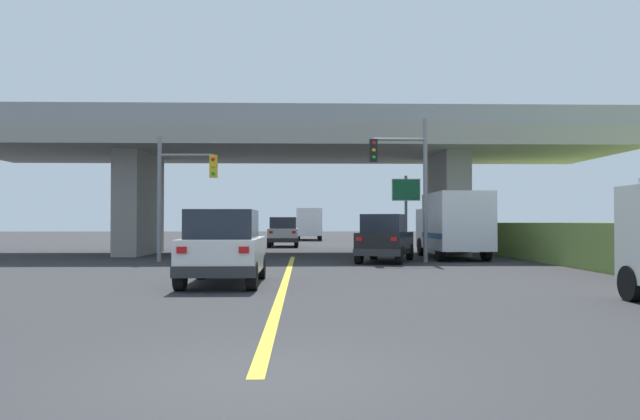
% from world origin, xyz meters
% --- Properties ---
extents(ground, '(160.00, 160.00, 0.00)m').
position_xyz_m(ground, '(0.00, 26.32, 0.00)').
color(ground, '#2B2B2D').
extents(overpass_bridge, '(33.82, 9.74, 7.10)m').
position_xyz_m(overpass_bridge, '(0.00, 26.32, 5.16)').
color(overpass_bridge, gray).
rests_on(overpass_bridge, ground).
extents(lane_divider_stripe, '(0.20, 23.69, 0.01)m').
position_xyz_m(lane_divider_stripe, '(0.00, 11.85, 0.00)').
color(lane_divider_stripe, yellow).
rests_on(lane_divider_stripe, ground).
extents(suv_lead, '(2.03, 4.32, 2.02)m').
position_xyz_m(suv_lead, '(-1.64, 10.22, 1.01)').
color(suv_lead, silver).
rests_on(suv_lead, ground).
extents(suv_crossing, '(3.06, 4.76, 2.02)m').
position_xyz_m(suv_crossing, '(3.98, 19.61, 1.01)').
color(suv_crossing, black).
rests_on(suv_crossing, ground).
extents(box_truck, '(2.33, 6.43, 3.02)m').
position_xyz_m(box_truck, '(7.45, 22.00, 1.59)').
color(box_truck, silver).
rests_on(box_truck, ground).
extents(sedan_oncoming, '(2.05, 4.82, 2.02)m').
position_xyz_m(sedan_oncoming, '(-0.86, 36.27, 1.02)').
color(sedan_oncoming, silver).
rests_on(sedan_oncoming, ground).
extents(traffic_signal_nearside, '(2.44, 0.36, 6.06)m').
position_xyz_m(traffic_signal_nearside, '(4.92, 19.40, 3.73)').
color(traffic_signal_nearside, slate).
rests_on(traffic_signal_nearside, ground).
extents(traffic_signal_farside, '(2.56, 0.36, 5.36)m').
position_xyz_m(traffic_signal_farside, '(-4.82, 20.12, 3.33)').
color(traffic_signal_farside, slate).
rests_on(traffic_signal_farside, ground).
extents(highway_sign, '(1.44, 0.17, 4.03)m').
position_xyz_m(highway_sign, '(5.67, 24.45, 2.91)').
color(highway_sign, slate).
rests_on(highway_sign, ground).
extents(semi_truck_distant, '(2.33, 6.94, 2.96)m').
position_xyz_m(semi_truck_distant, '(1.05, 52.35, 1.57)').
color(semi_truck_distant, silver).
rests_on(semi_truck_distant, ground).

